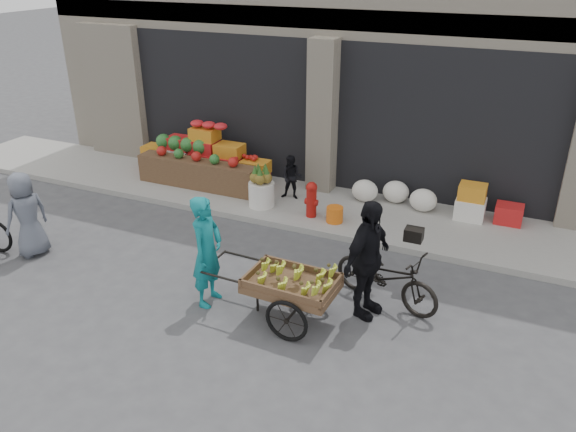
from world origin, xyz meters
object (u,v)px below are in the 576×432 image
at_px(orange_bucket, 335,214).
at_px(vendor_grey, 27,215).
at_px(cyclist, 367,260).
at_px(vendor_woman, 207,251).
at_px(seated_person, 292,177).
at_px(bicycle, 386,276).
at_px(banana_cart, 289,281).
at_px(pineapple_bin, 262,194).
at_px(fire_hydrant, 311,198).

height_order(orange_bucket, vendor_grey, vendor_grey).
bearing_deg(cyclist, vendor_woman, 122.47).
relative_size(seated_person, bicycle, 0.54).
bearing_deg(orange_bucket, seated_person, 149.74).
bearing_deg(seated_person, banana_cart, -76.94).
height_order(pineapple_bin, banana_cart, banana_cart).
distance_m(pineapple_bin, orange_bucket, 1.61).
xyz_separation_m(orange_bucket, vendor_grey, (-4.44, -3.12, 0.48)).
distance_m(seated_person, vendor_woman, 3.87).
relative_size(seated_person, vendor_woman, 0.54).
distance_m(vendor_woman, vendor_grey, 3.58).
bearing_deg(pineapple_bin, vendor_woman, -77.12).
xyz_separation_m(fire_hydrant, vendor_grey, (-3.94, -3.17, 0.25)).
distance_m(banana_cart, bicycle, 1.53).
xyz_separation_m(vendor_woman, cyclist, (2.21, 0.65, 0.03)).
bearing_deg(vendor_woman, banana_cart, -90.06).
relative_size(banana_cart, cyclist, 1.21).
distance_m(vendor_woman, cyclist, 2.30).
bearing_deg(pineapple_bin, cyclist, -41.30).
relative_size(pineapple_bin, orange_bucket, 1.62).
distance_m(orange_bucket, vendor_woman, 3.31).
height_order(banana_cart, bicycle, bicycle).
height_order(pineapple_bin, seated_person, seated_person).
distance_m(seated_person, cyclist, 4.10).
relative_size(pineapple_bin, seated_person, 0.56).
bearing_deg(bicycle, pineapple_bin, 71.34).
bearing_deg(banana_cart, seated_person, 114.99).
height_order(seated_person, cyclist, cyclist).
bearing_deg(cyclist, orange_bucket, 44.66).
height_order(fire_hydrant, banana_cart, banana_cart).
bearing_deg(vendor_woman, fire_hydrant, -8.71).
distance_m(fire_hydrant, cyclist, 3.17).
height_order(vendor_grey, bicycle, vendor_grey).
bearing_deg(orange_bucket, banana_cart, -82.37).
height_order(banana_cart, cyclist, cyclist).
bearing_deg(banana_cart, vendor_woman, -175.84).
height_order(vendor_woman, cyclist, cyclist).
height_order(fire_hydrant, orange_bucket, fire_hydrant).
relative_size(pineapple_bin, cyclist, 0.29).
distance_m(orange_bucket, bicycle, 2.61).
height_order(vendor_grey, cyclist, cyclist).
bearing_deg(banana_cart, fire_hydrant, 108.15).
relative_size(pineapple_bin, banana_cart, 0.24).
xyz_separation_m(pineapple_bin, vendor_woman, (0.74, -3.24, 0.49)).
xyz_separation_m(bicycle, cyclist, (-0.20, -0.40, 0.44)).
xyz_separation_m(seated_person, cyclist, (2.55, -3.19, 0.30)).
bearing_deg(fire_hydrant, vendor_grey, -141.19).
xyz_separation_m(seated_person, vendor_grey, (-3.24, -3.82, 0.17)).
bearing_deg(pineapple_bin, vendor_grey, -131.42).
height_order(fire_hydrant, vendor_grey, vendor_grey).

